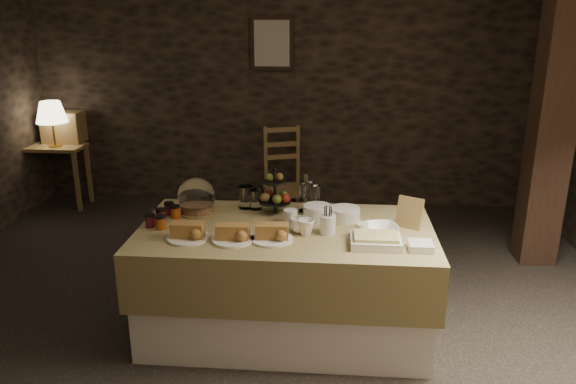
# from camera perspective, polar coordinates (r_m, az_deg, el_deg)

# --- Properties ---
(ground_plane) EXTENTS (5.50, 5.00, 0.01)m
(ground_plane) POSITION_cam_1_polar(r_m,az_deg,el_deg) (4.17, -3.14, -12.11)
(ground_plane) COLOR black
(ground_plane) RESTS_ON ground
(room_shell) EXTENTS (5.52, 5.02, 2.60)m
(room_shell) POSITION_cam_1_polar(r_m,az_deg,el_deg) (3.64, -3.56, 9.62)
(room_shell) COLOR black
(room_shell) RESTS_ON ground
(buffet_table) EXTENTS (1.90, 1.01, 0.75)m
(buffet_table) POSITION_cam_1_polar(r_m,az_deg,el_deg) (3.76, -0.23, -8.20)
(buffet_table) COLOR white
(buffet_table) RESTS_ON ground_plane
(console_table) EXTENTS (0.64, 0.37, 0.69)m
(console_table) POSITION_cam_1_polar(r_m,az_deg,el_deg) (6.62, -22.60, 3.28)
(console_table) COLOR olive
(console_table) RESTS_ON ground_plane
(table_lamp) EXTENTS (0.32, 0.32, 0.49)m
(table_lamp) POSITION_cam_1_polar(r_m,az_deg,el_deg) (6.45, -22.93, 7.43)
(table_lamp) COLOR gold
(table_lamp) RESTS_ON console_table
(wine_rack) EXTENTS (0.42, 0.26, 0.34)m
(wine_rack) POSITION_cam_1_polar(r_m,az_deg,el_deg) (6.69, -21.84, 6.17)
(wine_rack) COLOR olive
(wine_rack) RESTS_ON console_table
(chair) EXTENTS (0.52, 0.51, 0.70)m
(chair) POSITION_cam_1_polar(r_m,az_deg,el_deg) (6.07, -0.22, 1.88)
(chair) COLOR olive
(chair) RESTS_ON ground_plane
(timber_column) EXTENTS (0.30, 0.30, 2.60)m
(timber_column) POSITION_cam_1_polar(r_m,az_deg,el_deg) (5.07, 25.37, 7.35)
(timber_column) COLOR black
(timber_column) RESTS_ON ground_plane
(framed_picture) EXTENTS (0.45, 0.04, 0.55)m
(framed_picture) POSITION_cam_1_polar(r_m,az_deg,el_deg) (6.08, -1.64, 14.87)
(framed_picture) COLOR black
(framed_picture) RESTS_ON room_shell
(plate_stack_a) EXTENTS (0.19, 0.19, 0.10)m
(plate_stack_a) POSITION_cam_1_polar(r_m,az_deg,el_deg) (3.75, 2.99, -2.10)
(plate_stack_a) COLOR white
(plate_stack_a) RESTS_ON buffet_table
(plate_stack_b) EXTENTS (0.20, 0.20, 0.08)m
(plate_stack_b) POSITION_cam_1_polar(r_m,az_deg,el_deg) (3.76, 5.81, -2.23)
(plate_stack_b) COLOR white
(plate_stack_b) RESTS_ON buffet_table
(cutlery_holder) EXTENTS (0.10, 0.10, 0.12)m
(cutlery_holder) POSITION_cam_1_polar(r_m,az_deg,el_deg) (3.53, 4.06, -3.31)
(cutlery_holder) COLOR white
(cutlery_holder) RESTS_ON buffet_table
(cup_a) EXTENTS (0.16, 0.16, 0.09)m
(cup_a) POSITION_cam_1_polar(r_m,az_deg,el_deg) (3.55, 1.11, -3.37)
(cup_a) COLOR white
(cup_a) RESTS_ON buffet_table
(cup_b) EXTENTS (0.11, 0.11, 0.10)m
(cup_b) POSITION_cam_1_polar(r_m,az_deg,el_deg) (3.51, 1.82, -3.59)
(cup_b) COLOR white
(cup_b) RESTS_ON buffet_table
(mug_c) EXTENTS (0.09, 0.09, 0.09)m
(mug_c) POSITION_cam_1_polar(r_m,az_deg,el_deg) (3.68, 0.25, -2.52)
(mug_c) COLOR white
(mug_c) RESTS_ON buffet_table
(mug_d) EXTENTS (0.08, 0.08, 0.09)m
(mug_d) POSITION_cam_1_polar(r_m,az_deg,el_deg) (3.51, 7.49, -3.83)
(mug_d) COLOR white
(mug_d) RESTS_ON buffet_table
(bowl) EXTENTS (0.26, 0.26, 0.05)m
(bowl) POSITION_cam_1_polar(r_m,az_deg,el_deg) (3.58, 9.40, -3.76)
(bowl) COLOR white
(bowl) RESTS_ON buffet_table
(cake_dome) EXTENTS (0.26, 0.26, 0.26)m
(cake_dome) POSITION_cam_1_polar(r_m,az_deg,el_deg) (3.91, -9.29, -0.65)
(cake_dome) COLOR olive
(cake_dome) RESTS_ON buffet_table
(fruit_stand) EXTENTS (0.22, 0.22, 0.32)m
(fruit_stand) POSITION_cam_1_polar(r_m,az_deg,el_deg) (3.84, -1.27, -0.39)
(fruit_stand) COLOR black
(fruit_stand) RESTS_ON buffet_table
(bread_platter_left) EXTENTS (0.26, 0.26, 0.11)m
(bread_platter_left) POSITION_cam_1_polar(r_m,az_deg,el_deg) (3.50, -10.14, -4.11)
(bread_platter_left) COLOR white
(bread_platter_left) RESTS_ON buffet_table
(bread_platter_center) EXTENTS (0.26, 0.26, 0.11)m
(bread_platter_center) POSITION_cam_1_polar(r_m,az_deg,el_deg) (3.44, -5.64, -4.31)
(bread_platter_center) COLOR white
(bread_platter_center) RESTS_ON buffet_table
(bread_platter_right) EXTENTS (0.26, 0.26, 0.11)m
(bread_platter_right) POSITION_cam_1_polar(r_m,az_deg,el_deg) (3.43, -1.65, -4.29)
(bread_platter_right) COLOR white
(bread_platter_right) RESTS_ON buffet_table
(jam_jars) EXTENTS (0.18, 0.32, 0.07)m
(jam_jars) POSITION_cam_1_polar(r_m,az_deg,el_deg) (3.80, -12.52, -2.44)
(jam_jars) COLOR maroon
(jam_jars) RESTS_ON buffet_table
(tart_dish) EXTENTS (0.30, 0.22, 0.07)m
(tart_dish) POSITION_cam_1_polar(r_m,az_deg,el_deg) (3.39, 8.91, -4.88)
(tart_dish) COLOR white
(tart_dish) RESTS_ON buffet_table
(square_dish) EXTENTS (0.14, 0.14, 0.04)m
(square_dish) POSITION_cam_1_polar(r_m,az_deg,el_deg) (3.39, 13.31, -5.37)
(square_dish) COLOR white
(square_dish) RESTS_ON buffet_table
(menu_frame) EXTENTS (0.18, 0.15, 0.22)m
(menu_frame) POSITION_cam_1_polar(r_m,az_deg,el_deg) (3.69, 12.21, -2.20)
(menu_frame) COLOR olive
(menu_frame) RESTS_ON buffet_table
(storage_jar_a) EXTENTS (0.10, 0.10, 0.16)m
(storage_jar_a) POSITION_cam_1_polar(r_m,az_deg,el_deg) (3.97, -4.30, -0.53)
(storage_jar_a) COLOR white
(storage_jar_a) RESTS_ON buffet_table
(storage_jar_b) EXTENTS (0.09, 0.09, 0.14)m
(storage_jar_b) POSITION_cam_1_polar(r_m,az_deg,el_deg) (3.95, -3.33, -0.75)
(storage_jar_b) COLOR white
(storage_jar_b) RESTS_ON buffet_table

